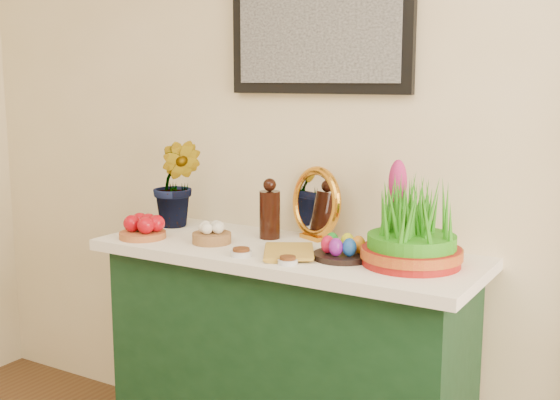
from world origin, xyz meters
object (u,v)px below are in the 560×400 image
(sideboard, at_px, (287,370))
(mirror, at_px, (316,204))
(hyacinth_green, at_px, (177,169))
(book, at_px, (264,251))
(wheatgrass_sabzeh, at_px, (412,229))

(sideboard, xyz_separation_m, mirror, (0.02, 0.18, 0.60))
(mirror, bearing_deg, hyacinth_green, -170.41)
(hyacinth_green, distance_m, book, 0.64)
(hyacinth_green, xyz_separation_m, mirror, (0.58, 0.10, -0.10))
(sideboard, xyz_separation_m, hyacinth_green, (-0.57, 0.08, 0.70))
(hyacinth_green, height_order, book, hyacinth_green)
(book, height_order, wheatgrass_sabzeh, wheatgrass_sabzeh)
(wheatgrass_sabzeh, bearing_deg, sideboard, -179.74)
(mirror, bearing_deg, book, -94.83)
(hyacinth_green, relative_size, mirror, 1.72)
(sideboard, height_order, wheatgrass_sabzeh, wheatgrass_sabzeh)
(hyacinth_green, relative_size, wheatgrass_sabzeh, 1.44)
(mirror, relative_size, wheatgrass_sabzeh, 0.84)
(sideboard, distance_m, book, 0.50)
(sideboard, relative_size, book, 5.83)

